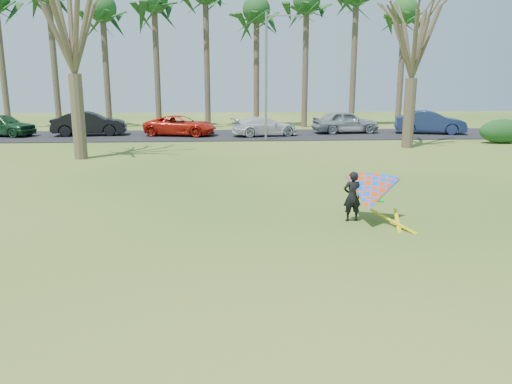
{
  "coord_description": "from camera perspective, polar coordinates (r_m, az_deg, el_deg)",
  "views": [
    {
      "loc": [
        -0.85,
        -10.54,
        3.97
      ],
      "look_at": [
        0.0,
        2.0,
        1.1
      ],
      "focal_mm": 35.0,
      "sensor_mm": 36.0,
      "label": 1
    }
  ],
  "objects": [
    {
      "name": "palm_6",
      "position": [
        41.97,
        0.05,
        19.96
      ],
      "size": [
        4.84,
        4.84,
        10.84
      ],
      "color": "#4F3D2F",
      "rests_on": "ground"
    },
    {
      "name": "car_5",
      "position": [
        38.58,
        19.26,
        7.54
      ],
      "size": [
        5.22,
        2.95,
        1.63
      ],
      "primitive_type": "imported",
      "rotation": [
        0.0,
        0.0,
        1.31
      ],
      "color": "#1A274E",
      "rests_on": "parking_strip"
    },
    {
      "name": "hedge_near",
      "position": [
        34.94,
        26.4,
        6.25
      ],
      "size": [
        3.03,
        1.37,
        1.51
      ],
      "primitive_type": "ellipsoid",
      "color": "#163D1A",
      "rests_on": "ground"
    },
    {
      "name": "ground",
      "position": [
        11.3,
        0.69,
        -7.71
      ],
      "size": [
        100.0,
        100.0,
        0.0
      ],
      "primitive_type": "plane",
      "color": "#1E5512",
      "rests_on": "ground"
    },
    {
      "name": "car_4",
      "position": [
        37.39,
        10.2,
        7.9
      ],
      "size": [
        4.98,
        2.53,
        1.63
      ],
      "primitive_type": "imported",
      "rotation": [
        0.0,
        0.0,
        1.7
      ],
      "color": "#90979C",
      "rests_on": "parking_strip"
    },
    {
      "name": "car_2",
      "position": [
        35.58,
        -8.63,
        7.52
      ],
      "size": [
        5.39,
        3.4,
        1.39
      ],
      "primitive_type": "imported",
      "rotation": [
        0.0,
        0.0,
        1.34
      ],
      "color": "red",
      "rests_on": "parking_strip"
    },
    {
      "name": "bare_tree_left",
      "position": [
        26.69,
        -20.48,
        18.42
      ],
      "size": [
        6.6,
        6.6,
        9.7
      ],
      "color": "brown",
      "rests_on": "ground"
    },
    {
      "name": "parking_strip",
      "position": [
        35.77,
        -2.51,
        6.51
      ],
      "size": [
        46.0,
        7.0,
        0.06
      ],
      "primitive_type": "cube",
      "color": "black",
      "rests_on": "ground"
    },
    {
      "name": "palm_9",
      "position": [
        44.42,
        16.62,
        19.06
      ],
      "size": [
        4.84,
        4.84,
        10.84
      ],
      "color": "#4B3E2D",
      "rests_on": "ground"
    },
    {
      "name": "palm_7",
      "position": [
        42.51,
        5.81,
        20.73
      ],
      "size": [
        4.84,
        4.84,
        11.54
      ],
      "color": "#483B2B",
      "rests_on": "ground"
    },
    {
      "name": "bare_tree_right",
      "position": [
        30.65,
        17.68,
        17.13
      ],
      "size": [
        6.27,
        6.27,
        9.21
      ],
      "color": "#4B3B2D",
      "rests_on": "ground"
    },
    {
      "name": "car_1",
      "position": [
        37.11,
        -18.5,
        7.42
      ],
      "size": [
        5.15,
        2.25,
        1.65
      ],
      "primitive_type": "imported",
      "rotation": [
        0.0,
        0.0,
        1.67
      ],
      "color": "black",
      "rests_on": "parking_strip"
    },
    {
      "name": "kite_flyer",
      "position": [
        14.21,
        12.83,
        -0.2
      ],
      "size": [
        2.13,
        2.39,
        2.02
      ],
      "color": "black",
      "rests_on": "ground"
    },
    {
      "name": "car_0",
      "position": [
        38.98,
        -27.02,
        6.86
      ],
      "size": [
        4.92,
        3.13,
        1.56
      ],
      "primitive_type": "imported",
      "rotation": [
        0.0,
        0.0,
        1.27
      ],
      "color": "#193E20",
      "rests_on": "parking_strip"
    },
    {
      "name": "streetlight",
      "position": [
        32.69,
        1.45,
        13.71
      ],
      "size": [
        2.28,
        0.18,
        8.0
      ],
      "color": "gray",
      "rests_on": "ground"
    },
    {
      "name": "palm_4",
      "position": [
        42.27,
        -11.59,
        20.59
      ],
      "size": [
        4.84,
        4.84,
        11.54
      ],
      "color": "#483C2B",
      "rests_on": "ground"
    },
    {
      "name": "car_3",
      "position": [
        34.98,
        0.99,
        7.52
      ],
      "size": [
        4.86,
        2.79,
        1.33
      ],
      "primitive_type": "imported",
      "rotation": [
        0.0,
        0.0,
        1.79
      ],
      "color": "silver",
      "rests_on": "parking_strip"
    },
    {
      "name": "palm_3",
      "position": [
        42.86,
        -17.16,
        19.27
      ],
      "size": [
        4.84,
        4.84,
        10.84
      ],
      "color": "brown",
      "rests_on": "ground"
    }
  ]
}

